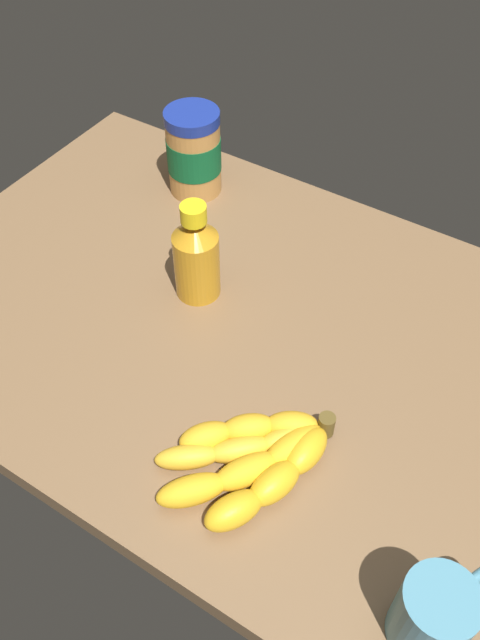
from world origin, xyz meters
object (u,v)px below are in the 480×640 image
at_px(banana_bunch, 253,458).
at_px(peanut_butter_jar, 194,153).
at_px(coffee_mug, 434,614).
at_px(honey_bottle, 196,255).

xyz_separation_m(banana_bunch, peanut_butter_jar, (0.35, -0.38, 0.05)).
bearing_deg(peanut_butter_jar, coffee_mug, 142.17).
relative_size(banana_bunch, coffee_mug, 1.94).
distance_m(honey_bottle, coffee_mug, 0.51).
bearing_deg(honey_bottle, banana_bunch, 137.13).
relative_size(peanut_butter_jar, honey_bottle, 0.93).
relative_size(honey_bottle, coffee_mug, 1.46).
distance_m(banana_bunch, coffee_mug, 0.24).
bearing_deg(banana_bunch, peanut_butter_jar, -48.04).
distance_m(peanut_butter_jar, honey_bottle, 0.23).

